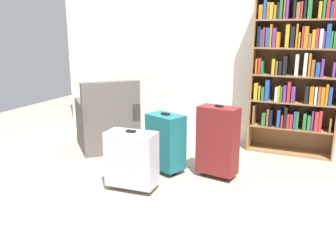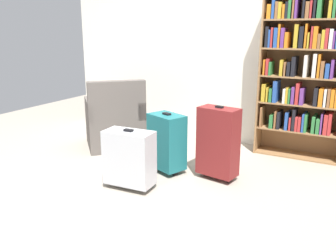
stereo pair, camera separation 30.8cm
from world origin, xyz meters
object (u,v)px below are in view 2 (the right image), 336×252
object	(u,v)px
bookshelf	(306,69)
armchair	(115,123)
suitcase_teal	(167,141)
suitcase_silver	(129,158)
mug	(145,155)
suitcase_dark_red	(218,142)

from	to	relation	value
bookshelf	armchair	world-z (taller)	bookshelf
bookshelf	suitcase_teal	world-z (taller)	bookshelf
bookshelf	suitcase_silver	size ratio (longest dim) A/B	3.22
bookshelf	mug	size ratio (longest dim) A/B	15.92
mug	suitcase_teal	world-z (taller)	suitcase_teal
armchair	bookshelf	bearing A→B (deg)	19.20
mug	suitcase_teal	xyz separation A→B (m)	(0.43, -0.23, 0.29)
suitcase_silver	suitcase_teal	xyz separation A→B (m)	(0.11, 0.54, 0.03)
suitcase_teal	armchair	bearing A→B (deg)	156.02
mug	suitcase_teal	bearing A→B (deg)	-28.63
suitcase_teal	mug	bearing A→B (deg)	151.37
bookshelf	armchair	xyz separation A→B (m)	(-2.18, -0.76, -0.74)
armchair	suitcase_teal	world-z (taller)	armchair
bookshelf	suitcase_teal	xyz separation A→B (m)	(-1.16, -1.21, -0.71)
bookshelf	suitcase_teal	distance (m)	1.82
bookshelf	suitcase_dark_red	world-z (taller)	bookshelf
suitcase_silver	suitcase_teal	distance (m)	0.55
armchair	suitcase_teal	bearing A→B (deg)	-23.98
mug	suitcase_silver	size ratio (longest dim) A/B	0.20
armchair	mug	world-z (taller)	armchair
suitcase_silver	suitcase_teal	world-z (taller)	suitcase_teal
bookshelf	armchair	size ratio (longest dim) A/B	1.93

